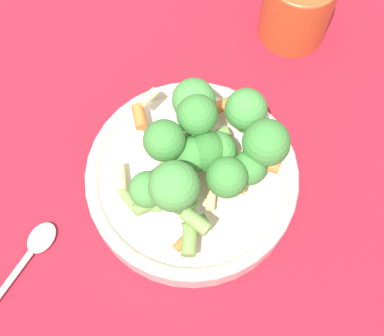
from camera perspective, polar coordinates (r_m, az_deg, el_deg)
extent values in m
plane|color=maroon|center=(0.58, 0.00, -1.89)|extent=(3.00, 3.00, 0.00)
cylinder|color=beige|center=(0.57, 0.00, -1.32)|extent=(0.22, 0.22, 0.03)
torus|color=beige|center=(0.55, 0.00, -0.72)|extent=(0.22, 0.22, 0.01)
cylinder|color=#8CB766|center=(0.54, 2.37, 0.87)|extent=(0.01, 0.01, 0.02)
sphere|color=#479342|center=(0.52, 2.49, 2.12)|extent=(0.04, 0.04, 0.04)
cylinder|color=#8CB766|center=(0.52, -1.00, -4.09)|extent=(0.01, 0.01, 0.01)
sphere|color=#3D8438|center=(0.50, -1.03, -3.41)|extent=(0.03, 0.03, 0.03)
cylinder|color=#8CB766|center=(0.53, 5.93, -0.82)|extent=(0.01, 0.01, 0.01)
sphere|color=#3D8438|center=(0.51, 6.14, 0.01)|extent=(0.03, 0.03, 0.03)
cylinder|color=#8CB766|center=(0.53, 7.54, 1.43)|extent=(0.02, 0.02, 0.02)
sphere|color=#3D8438|center=(0.50, 7.91, 2.70)|extent=(0.05, 0.05, 0.05)
cylinder|color=#8CB766|center=(0.55, 0.11, 1.86)|extent=(0.01, 0.01, 0.01)
sphere|color=#3D8438|center=(0.54, 0.12, 2.63)|extent=(0.03, 0.03, 0.03)
cylinder|color=#8CB766|center=(0.52, -4.59, -3.12)|extent=(0.01, 0.01, 0.01)
sphere|color=#479342|center=(0.50, -4.77, -2.29)|extent=(0.04, 0.04, 0.04)
cylinder|color=#8CB766|center=(0.51, 3.60, -1.94)|extent=(0.01, 0.01, 0.01)
sphere|color=#3D8438|center=(0.49, 3.75, -1.01)|extent=(0.04, 0.04, 0.04)
cylinder|color=#8CB766|center=(0.56, 5.52, 4.86)|extent=(0.01, 0.01, 0.02)
sphere|color=#479342|center=(0.53, 5.78, 6.22)|extent=(0.04, 0.04, 0.04)
cylinder|color=#8CB766|center=(0.52, -2.83, 1.63)|extent=(0.01, 0.01, 0.02)
sphere|color=#3D8438|center=(0.49, -2.98, 2.94)|extent=(0.04, 0.04, 0.04)
cylinder|color=#8CB766|center=(0.53, 1.70, 0.37)|extent=(0.01, 0.01, 0.01)
sphere|color=#33722D|center=(0.51, 1.78, 1.44)|extent=(0.04, 0.04, 0.04)
cylinder|color=#8CB766|center=(0.53, 0.52, 4.32)|extent=(0.01, 0.01, 0.02)
sphere|color=#3D8438|center=(0.50, 0.55, 5.72)|extent=(0.04, 0.04, 0.04)
cylinder|color=#8CB766|center=(0.53, -0.35, 0.54)|extent=(0.01, 0.01, 0.02)
sphere|color=#3D8438|center=(0.51, -0.37, 1.66)|extent=(0.04, 0.04, 0.04)
cylinder|color=#8CB766|center=(0.50, -1.81, -3.24)|extent=(0.02, 0.02, 0.02)
sphere|color=#479342|center=(0.47, -1.93, -1.94)|extent=(0.05, 0.05, 0.05)
cylinder|color=#8CB766|center=(0.55, 0.18, 5.74)|extent=(0.01, 0.01, 0.02)
sphere|color=#479342|center=(0.52, 0.19, 7.28)|extent=(0.04, 0.04, 0.04)
cylinder|color=orange|center=(0.53, 8.00, 0.43)|extent=(0.03, 0.03, 0.01)
cylinder|color=#729E4C|center=(0.51, 0.33, -5.95)|extent=(0.03, 0.02, 0.01)
cylinder|color=#729E4C|center=(0.52, -4.99, -3.99)|extent=(0.03, 0.02, 0.01)
cylinder|color=beige|center=(0.57, 4.08, 6.12)|extent=(0.01, 0.03, 0.01)
cylinder|color=beige|center=(0.55, 6.03, 0.46)|extent=(0.01, 0.03, 0.01)
cylinder|color=#729E4C|center=(0.53, -6.52, -3.58)|extent=(0.02, 0.03, 0.01)
cylinder|color=beige|center=(0.55, -2.38, 1.45)|extent=(0.02, 0.02, 0.01)
cylinder|color=#729E4C|center=(0.49, 0.46, -5.70)|extent=(0.03, 0.03, 0.01)
cylinder|color=orange|center=(0.56, -5.63, 5.49)|extent=(0.01, 0.03, 0.01)
cylinder|color=#729E4C|center=(0.52, -2.51, 0.35)|extent=(0.02, 0.02, 0.01)
cylinder|color=orange|center=(0.52, -0.69, -7.60)|extent=(0.03, 0.02, 0.01)
cylinder|color=beige|center=(0.56, -4.63, 7.52)|extent=(0.02, 0.02, 0.01)
cylinder|color=beige|center=(0.53, 2.04, -3.33)|extent=(0.02, 0.02, 0.01)
cylinder|color=orange|center=(0.58, 3.76, 6.84)|extent=(0.03, 0.02, 0.01)
cylinder|color=#729E4C|center=(0.52, -4.81, -4.00)|extent=(0.03, 0.02, 0.01)
cylinder|color=orange|center=(0.52, 4.61, -1.78)|extent=(0.03, 0.02, 0.01)
cylinder|color=#729E4C|center=(0.51, -0.28, -7.87)|extent=(0.02, 0.03, 0.01)
cylinder|color=beige|center=(0.54, -7.67, -1.09)|extent=(0.01, 0.03, 0.01)
cylinder|color=#729E4C|center=(0.54, 5.50, 1.42)|extent=(0.02, 0.02, 0.01)
cylinder|color=#729E4C|center=(0.54, 2.66, 3.36)|extent=(0.03, 0.02, 0.01)
cylinder|color=orange|center=(0.52, 3.81, 1.32)|extent=(0.02, 0.02, 0.01)
cylinder|color=#729E4C|center=(0.52, -3.21, -0.46)|extent=(0.02, 0.02, 0.01)
cylinder|color=#CC4C23|center=(0.66, 11.15, 16.55)|extent=(0.08, 0.08, 0.09)
ellipsoid|color=silver|center=(0.58, -15.74, -7.17)|extent=(0.04, 0.04, 0.01)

